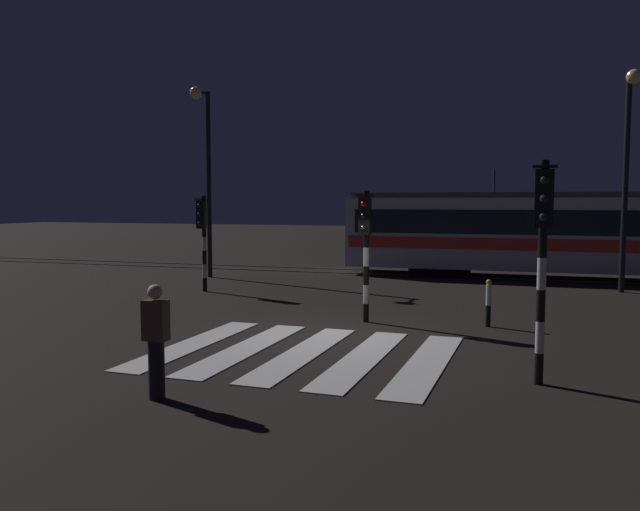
% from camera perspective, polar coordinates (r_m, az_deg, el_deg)
% --- Properties ---
extents(ground_plane, '(120.00, 120.00, 0.00)m').
position_cam_1_polar(ground_plane, '(14.31, 1.03, -6.96)').
color(ground_plane, black).
extents(rail_near, '(80.00, 0.12, 0.03)m').
position_cam_1_polar(rail_near, '(25.50, 8.60, -1.77)').
color(rail_near, '#59595E').
rests_on(rail_near, ground).
extents(rail_far, '(80.00, 0.12, 0.03)m').
position_cam_1_polar(rail_far, '(26.91, 9.09, -1.43)').
color(rail_far, '#59595E').
rests_on(rail_far, ground).
extents(crosswalk_zebra, '(5.60, 4.91, 0.02)m').
position_cam_1_polar(crosswalk_zebra, '(12.55, -1.52, -8.60)').
color(crosswalk_zebra, silver).
rests_on(crosswalk_zebra, ground).
extents(traffic_light_corner_far_left, '(0.36, 0.42, 3.10)m').
position_cam_1_polar(traffic_light_corner_far_left, '(21.02, -10.32, 2.35)').
color(traffic_light_corner_far_left, black).
rests_on(traffic_light_corner_far_left, ground).
extents(traffic_light_corner_near_right, '(0.36, 0.42, 3.56)m').
position_cam_1_polar(traffic_light_corner_near_right, '(10.64, 19.07, 1.47)').
color(traffic_light_corner_near_right, black).
rests_on(traffic_light_corner_near_right, ground).
extents(traffic_light_median_centre, '(0.36, 0.42, 3.17)m').
position_cam_1_polar(traffic_light_median_centre, '(15.42, 4.04, 1.72)').
color(traffic_light_median_centre, black).
rests_on(traffic_light_median_centre, ground).
extents(street_lamp_trackside_left, '(0.44, 1.21, 7.06)m').
position_cam_1_polar(street_lamp_trackside_left, '(24.86, -10.09, 8.37)').
color(street_lamp_trackside_left, black).
rests_on(street_lamp_trackside_left, ground).
extents(street_lamp_trackside_right, '(0.44, 1.21, 6.86)m').
position_cam_1_polar(street_lamp_trackside_right, '(22.53, 25.52, 8.07)').
color(street_lamp_trackside_right, black).
rests_on(street_lamp_trackside_right, ground).
extents(tram, '(16.10, 2.58, 4.15)m').
position_cam_1_polar(tram, '(25.77, 20.34, 1.92)').
color(tram, silver).
rests_on(tram, ground).
extents(pedestrian_waiting_at_kerb, '(0.36, 0.24, 1.71)m').
position_cam_1_polar(pedestrian_waiting_at_kerb, '(9.87, -14.28, -7.29)').
color(pedestrian_waiting_at_kerb, black).
rests_on(pedestrian_waiting_at_kerb, ground).
extents(bollard_island_edge, '(0.12, 0.12, 1.11)m').
position_cam_1_polar(bollard_island_edge, '(15.56, 14.64, -4.07)').
color(bollard_island_edge, black).
rests_on(bollard_island_edge, ground).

